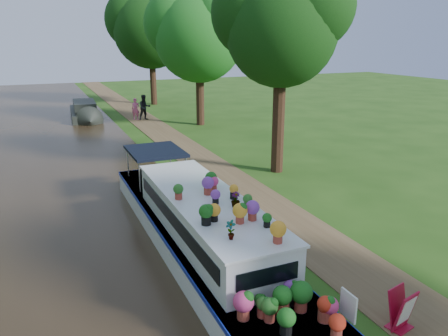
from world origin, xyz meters
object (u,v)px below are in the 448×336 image
at_px(second_boat, 85,112).
at_px(pedestrian_dark, 145,107).
at_px(plant_boat, 206,232).
at_px(sandwich_board, 402,311).
at_px(pedestrian_pink, 136,109).

height_order(second_boat, pedestrian_dark, pedestrian_dark).
relative_size(plant_boat, sandwich_board, 15.28).
distance_m(second_boat, pedestrian_dark, 4.74).
xyz_separation_m(plant_boat, pedestrian_pink, (2.94, 22.25, -0.02)).
height_order(sandwich_board, pedestrian_pink, pedestrian_pink).
distance_m(second_boat, pedestrian_pink, 4.02).
relative_size(pedestrian_pink, pedestrian_dark, 0.85).
bearing_deg(sandwich_board, pedestrian_pink, 76.25).
bearing_deg(pedestrian_pink, plant_boat, -73.15).
xyz_separation_m(second_boat, sandwich_board, (3.20, -28.72, -0.11)).
distance_m(pedestrian_pink, pedestrian_dark, 0.73).
xyz_separation_m(sandwich_board, pedestrian_pink, (0.24, 26.67, 0.40)).
bearing_deg(sandwich_board, plant_boat, 108.17).
xyz_separation_m(plant_boat, sandwich_board, (2.70, -4.42, -0.42)).
bearing_deg(second_boat, pedestrian_dark, -27.96).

